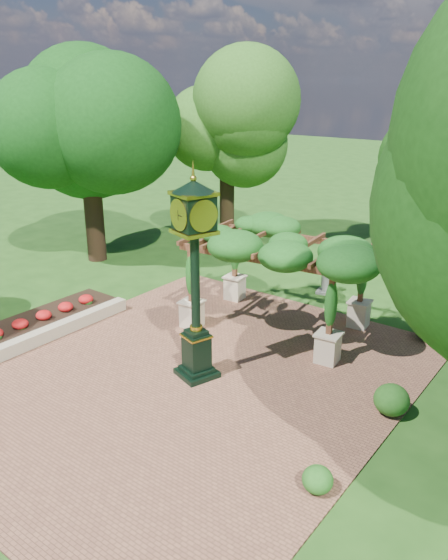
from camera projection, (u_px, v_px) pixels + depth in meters
The scene contains 12 objects.
ground at pixel (161, 394), 13.16m from camera, with size 120.00×120.00×0.00m, color #1E4714.
brick_plaza at pixel (188, 376), 13.90m from camera, with size 10.00×12.00×0.04m, color brown.
border_wall at pixel (59, 330), 16.09m from camera, with size 0.35×5.00×0.40m, color #C6B793.
flower_bed at pixel (41, 323), 16.60m from camera, with size 1.50×5.00×0.36m, color red.
pedestal_clock at pixel (195, 264), 12.89m from camera, with size 1.26×1.26×5.09m.
pergola at pixel (278, 245), 15.82m from camera, with size 5.37×3.70×3.18m.
sundial at pixel (325, 282), 19.27m from camera, with size 0.63×0.63×0.94m.
shrub_front at pixel (318, 480), 9.90m from camera, with size 0.57×0.57×0.52m, color #215819.
shrub_mid at pixel (392, 400), 12.18m from camera, with size 0.80×0.80×0.72m, color #1F5016.
shrub_back at pixel (430, 327), 15.69m from camera, with size 0.91×0.91×0.82m, color #275819.
tree_west_near at pixel (85, 106), 20.95m from camera, with size 4.96×4.96×9.01m.
tree_west_far at pixel (227, 119), 23.82m from camera, with size 4.32×4.32×8.06m.
Camera 1 is at (8.12, -8.16, 7.11)m, focal length 35.00 mm.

